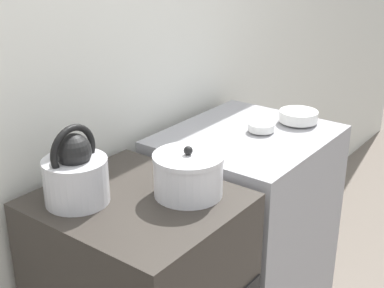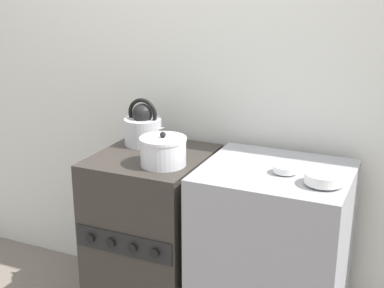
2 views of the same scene
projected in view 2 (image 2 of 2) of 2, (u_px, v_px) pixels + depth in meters
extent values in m
cube|color=silver|center=(183.00, 73.00, 2.83)|extent=(7.00, 0.06, 2.50)
cube|color=#332D28|center=(154.00, 238.00, 2.75)|extent=(0.53, 0.59, 0.91)
cube|color=black|center=(123.00, 244.00, 2.46)|extent=(0.51, 0.01, 0.11)
cylinder|color=black|center=(90.00, 238.00, 2.52)|extent=(0.04, 0.02, 0.04)
cylinder|color=black|center=(111.00, 243.00, 2.48)|extent=(0.04, 0.02, 0.04)
cylinder|color=black|center=(133.00, 248.00, 2.43)|extent=(0.04, 0.02, 0.04)
cylinder|color=black|center=(155.00, 253.00, 2.39)|extent=(0.04, 0.02, 0.04)
cube|color=#99999E|center=(272.00, 262.00, 2.50)|extent=(0.66, 0.58, 0.93)
cylinder|color=silver|center=(143.00, 132.00, 2.76)|extent=(0.19, 0.19, 0.14)
sphere|color=black|center=(142.00, 114.00, 2.73)|extent=(0.11, 0.11, 0.11)
torus|color=black|center=(142.00, 114.00, 2.73)|extent=(0.16, 0.02, 0.16)
cone|color=silver|center=(159.00, 130.00, 2.71)|extent=(0.10, 0.04, 0.08)
cylinder|color=silver|center=(163.00, 153.00, 2.46)|extent=(0.21, 0.21, 0.12)
cylinder|color=silver|center=(163.00, 139.00, 2.44)|extent=(0.22, 0.22, 0.01)
sphere|color=black|center=(163.00, 135.00, 2.43)|extent=(0.03, 0.03, 0.03)
cylinder|color=white|center=(323.00, 184.00, 2.18)|extent=(0.07, 0.07, 0.01)
cylinder|color=white|center=(324.00, 178.00, 2.17)|extent=(0.16, 0.16, 0.04)
cylinder|color=white|center=(285.00, 173.00, 2.31)|extent=(0.05, 0.05, 0.01)
cylinder|color=white|center=(285.00, 169.00, 2.31)|extent=(0.10, 0.10, 0.03)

